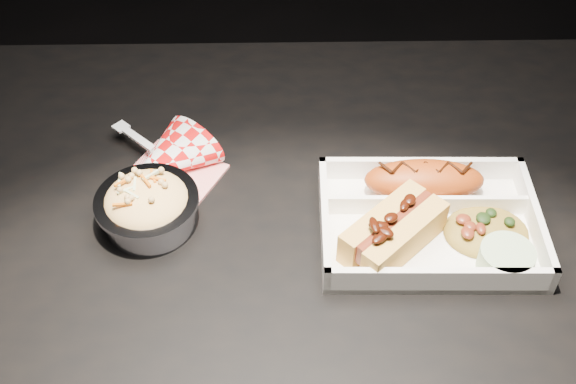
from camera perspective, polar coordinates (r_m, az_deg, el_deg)
The scene contains 8 objects.
dining_table at distance 0.91m, azimuth 0.66°, elevation -7.12°, with size 1.20×0.80×0.75m.
food_tray at distance 0.86m, azimuth 11.00°, elevation -2.62°, with size 0.25×0.18×0.04m.
fried_pastry at distance 0.88m, azimuth 10.70°, elevation 0.93°, with size 0.14×0.06×0.05m, color #9F3E0F.
hotdog at distance 0.81m, azimuth 8.36°, elevation -2.95°, with size 0.13×0.13×0.06m.
fried_rice_mound at distance 0.85m, azimuth 15.52°, elevation -2.57°, with size 0.10×0.08×0.03m, color olive.
cupcake_liner at distance 0.83m, azimuth 16.83°, elevation -5.17°, with size 0.06×0.06×0.03m, color #AAC696.
foil_coleslaw_cup at distance 0.85m, azimuth -11.05°, elevation -1.02°, with size 0.12×0.12×0.07m.
napkin_fork at distance 0.92m, azimuth -9.61°, elevation 2.48°, with size 0.16×0.15×0.10m.
Camera 1 is at (-0.02, -0.56, 1.38)m, focal length 45.00 mm.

